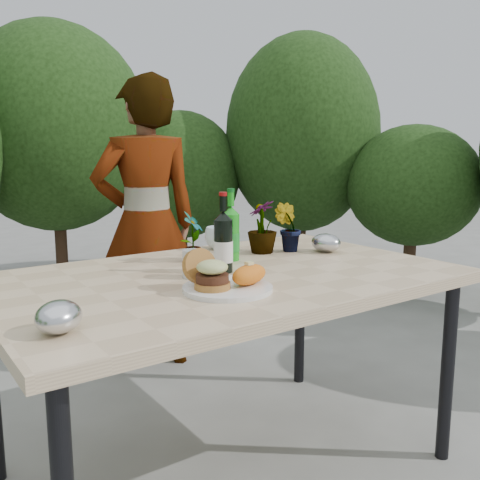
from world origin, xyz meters
TOP-DOWN VIEW (x-y plane):
  - ground at (0.00, 0.00)m, footprint 80.00×80.00m
  - patio_table at (0.00, 0.00)m, footprint 1.60×1.00m
  - shrub_hedge at (0.19, 1.74)m, footprint 6.78×5.24m
  - dinner_plate at (-0.13, -0.20)m, footprint 0.28×0.28m
  - burger_stack at (-0.18, -0.18)m, footprint 0.11×0.16m
  - sweet_potato at (-0.06, -0.22)m, footprint 0.17×0.12m
  - grilled_veg at (-0.11, -0.10)m, footprint 0.08×0.05m
  - wine_bottle at (-0.00, 0.02)m, footprint 0.07×0.07m
  - sparkling_water at (0.14, 0.18)m, footprint 0.07×0.07m
  - plastic_cup at (-0.13, 0.01)m, footprint 0.07×0.07m
  - seedling_left at (0.00, 0.24)m, footprint 0.12×0.12m
  - seedling_mid at (0.44, 0.19)m, footprint 0.14×0.14m
  - seedling_right at (0.33, 0.22)m, footprint 0.16×0.16m
  - blue_bowl at (0.22, 0.40)m, footprint 0.14×0.14m
  - foil_packet_left at (-0.67, -0.28)m, footprint 0.16×0.17m
  - foil_packet_right at (0.56, 0.09)m, footprint 0.13×0.15m
  - person at (0.20, 1.07)m, footprint 0.63×0.48m

SIDE VIEW (x-z plane):
  - ground at x=0.00m, z-range 0.00..0.00m
  - patio_table at x=0.00m, z-range 0.32..1.07m
  - dinner_plate at x=-0.13m, z-range 0.75..0.76m
  - grilled_veg at x=-0.11m, z-range 0.76..0.79m
  - person at x=0.20m, z-range 0.00..1.56m
  - foil_packet_left at x=-0.67m, z-range 0.75..0.83m
  - foil_packet_right at x=0.56m, z-range 0.75..0.83m
  - sweet_potato at x=-0.06m, z-range 0.77..0.83m
  - plastic_cup at x=-0.13m, z-range 0.75..0.84m
  - blue_bowl at x=0.22m, z-range 0.75..0.85m
  - burger_stack at x=-0.18m, z-range 0.75..0.87m
  - seedling_left at x=0.00m, z-range 0.75..0.95m
  - seedling_mid at x=0.44m, z-range 0.75..0.96m
  - sparkling_water at x=0.14m, z-range 0.71..0.99m
  - wine_bottle at x=0.00m, z-range 0.71..1.00m
  - seedling_right at x=0.33m, z-range 0.75..0.97m
  - shrub_hedge at x=0.19m, z-range 0.07..2.27m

